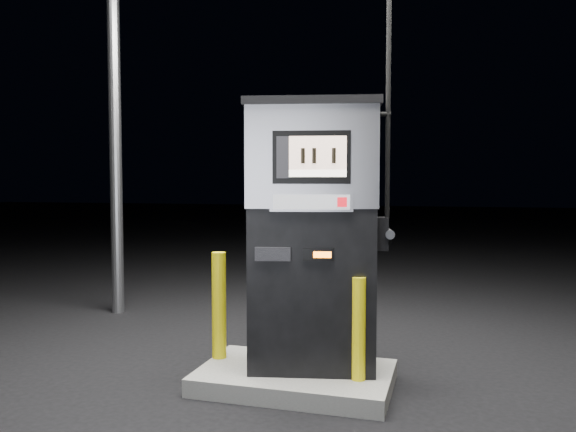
# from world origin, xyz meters

# --- Properties ---
(ground) EXTENTS (80.00, 80.00, 0.00)m
(ground) POSITION_xyz_m (0.00, 0.00, 0.00)
(ground) COLOR black
(ground) RESTS_ON ground
(pump_island) EXTENTS (1.60, 1.00, 0.15)m
(pump_island) POSITION_xyz_m (0.00, 0.00, 0.07)
(pump_island) COLOR #64635F
(pump_island) RESTS_ON ground
(fuel_dispenser) EXTENTS (1.29, 0.88, 4.65)m
(fuel_dispenser) POSITION_xyz_m (0.13, 0.10, 1.30)
(fuel_dispenser) COLOR black
(fuel_dispenser) RESTS_ON pump_island
(bollard_left) EXTENTS (0.13, 0.13, 0.95)m
(bollard_left) POSITION_xyz_m (-0.74, 0.12, 0.62)
(bollard_left) COLOR yellow
(bollard_left) RESTS_ON pump_island
(bollard_right) EXTENTS (0.13, 0.13, 0.82)m
(bollard_right) POSITION_xyz_m (0.55, -0.11, 0.56)
(bollard_right) COLOR yellow
(bollard_right) RESTS_ON pump_island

